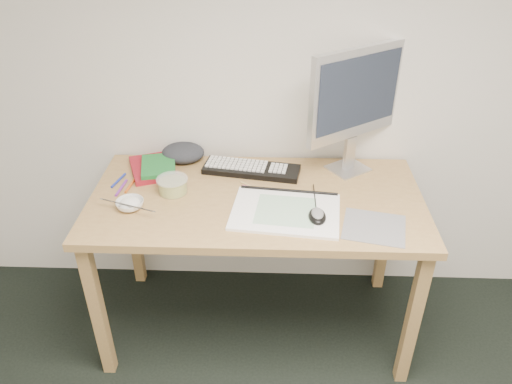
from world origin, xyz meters
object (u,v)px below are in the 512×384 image
desk (256,213)px  keyboard (251,169)px  monitor (356,97)px  sketchpad (285,212)px  rice_bowl (130,205)px

desk → keyboard: size_ratio=3.22×
desk → monitor: bearing=31.2°
desk → sketchpad: size_ratio=3.28×
rice_bowl → sketchpad: bearing=-1.2°
desk → monitor: (0.41, 0.25, 0.43)m
sketchpad → rice_bowl: (-0.63, 0.01, 0.01)m
desk → keyboard: (-0.03, 0.21, 0.10)m
desk → rice_bowl: size_ratio=12.45×
sketchpad → rice_bowl: rice_bowl is taller
desk → sketchpad: sketchpad is taller
desk → keyboard: bearing=98.1°
monitor → rice_bowl: monitor is taller
monitor → rice_bowl: bearing=165.7°
keyboard → rice_bowl: (-0.48, -0.31, 0.00)m
desk → monitor: monitor is taller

